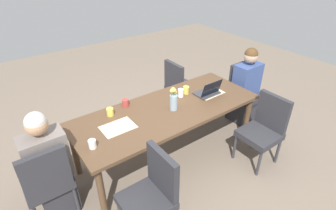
{
  "coord_description": "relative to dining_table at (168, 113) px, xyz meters",
  "views": [
    {
      "loc": [
        1.61,
        2.19,
        2.42
      ],
      "look_at": [
        0.0,
        0.0,
        0.78
      ],
      "focal_mm": 28.31,
      "sensor_mm": 36.0,
      "label": 1
    }
  ],
  "objects": [
    {
      "name": "ground_plane",
      "position": [
        0.0,
        0.0,
        -0.66
      ],
      "size": [
        10.0,
        10.0,
        0.0
      ],
      "primitive_type": "plane",
      "color": "#756656"
    },
    {
      "name": "chair_far_left_far",
      "position": [
        0.75,
        0.77,
        -0.16
      ],
      "size": [
        0.44,
        0.44,
        0.9
      ],
      "color": "#2D2D33",
      "rests_on": "ground_plane"
    },
    {
      "name": "chair_near_right_near",
      "position": [
        -0.78,
        -0.76,
        -0.16
      ],
      "size": [
        0.44,
        0.44,
        0.9
      ],
      "color": "#2D2D33",
      "rests_on": "ground_plane"
    },
    {
      "name": "chair_head_left_left_mid",
      "position": [
        -1.51,
        -0.06,
        -0.16
      ],
      "size": [
        0.44,
        0.44,
        0.9
      ],
      "color": "#2D2D33",
      "rests_on": "ground_plane"
    },
    {
      "name": "placemat_head_right_left_near",
      "position": [
        0.67,
        -0.01,
        0.07
      ],
      "size": [
        0.36,
        0.26,
        0.0
      ],
      "primitive_type": "cube",
      "rotation": [
        0.0,
        0.0,
        3.14
      ],
      "color": "beige",
      "rests_on": "dining_table"
    },
    {
      "name": "chair_head_right_left_near",
      "position": [
        1.48,
        0.05,
        -0.16
      ],
      "size": [
        0.44,
        0.44,
        0.9
      ],
      "color": "#2D2D33",
      "rests_on": "ground_plane"
    },
    {
      "name": "coffee_mug_near_left",
      "position": [
        0.38,
        -0.36,
        0.11
      ],
      "size": [
        0.08,
        0.08,
        0.09
      ],
      "primitive_type": "cylinder",
      "color": "#AD3D38",
      "rests_on": "dining_table"
    },
    {
      "name": "coffee_mug_near_right",
      "position": [
        0.63,
        -0.28,
        0.12
      ],
      "size": [
        0.08,
        0.08,
        0.09
      ],
      "primitive_type": "cylinder",
      "color": "#DBC64C",
      "rests_on": "dining_table"
    },
    {
      "name": "coffee_mug_far_left",
      "position": [
        1.02,
        0.15,
        0.11
      ],
      "size": [
        0.08,
        0.08,
        0.09
      ],
      "primitive_type": "cylinder",
      "color": "white",
      "rests_on": "dining_table"
    },
    {
      "name": "dining_table",
      "position": [
        0.0,
        0.0,
        0.0
      ],
      "size": [
        2.33,
        0.92,
        0.73
      ],
      "color": "brown",
      "rests_on": "ground_plane"
    },
    {
      "name": "person_head_left_left_mid",
      "position": [
        -1.45,
        0.01,
        -0.13
      ],
      "size": [
        0.4,
        0.36,
        1.19
      ],
      "color": "#2D2D33",
      "rests_on": "ground_plane"
    },
    {
      "name": "laptop_head_left_left_mid",
      "position": [
        -0.64,
        0.03,
        0.11
      ],
      "size": [
        0.32,
        0.22,
        0.21
      ],
      "color": "#38383D",
      "rests_on": "dining_table"
    },
    {
      "name": "chair_far_right_mid",
      "position": [
        -0.92,
        0.76,
        -0.16
      ],
      "size": [
        0.44,
        0.44,
        0.9
      ],
      "color": "#2D2D33",
      "rests_on": "ground_plane"
    },
    {
      "name": "coffee_mug_centre_right",
      "position": [
        -0.42,
        -0.17,
        0.12
      ],
      "size": [
        0.08,
        0.08,
        0.1
      ],
      "primitive_type": "cylinder",
      "color": "#DBC64C",
      "rests_on": "dining_table"
    },
    {
      "name": "person_head_right_left_near",
      "position": [
        1.42,
        -0.03,
        -0.13
      ],
      "size": [
        0.4,
        0.36,
        1.19
      ],
      "color": "#2D2D33",
      "rests_on": "ground_plane"
    },
    {
      "name": "placemat_head_left_left_mid",
      "position": [
        -0.68,
        0.01,
        0.07
      ],
      "size": [
        0.37,
        0.27,
        0.0
      ],
      "primitive_type": "cube",
      "rotation": [
        0.0,
        0.0,
        0.02
      ],
      "color": "beige",
      "rests_on": "dining_table"
    },
    {
      "name": "coffee_mug_centre_left",
      "position": [
        -0.31,
        -0.14,
        0.12
      ],
      "size": [
        0.07,
        0.07,
        0.11
      ],
      "primitive_type": "cylinder",
      "color": "white",
      "rests_on": "dining_table"
    },
    {
      "name": "flower_vase",
      "position": [
        -0.04,
        0.05,
        0.2
      ],
      "size": [
        0.1,
        0.09,
        0.29
      ],
      "color": "#8EA8B7",
      "rests_on": "dining_table"
    }
  ]
}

